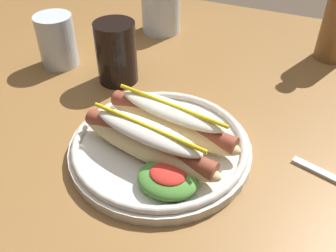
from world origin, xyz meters
The scene contains 5 objects.
dining_table centered at (0.00, 0.00, 0.66)m, with size 1.50×1.07×0.74m.
hot_dog_plate centered at (0.07, -0.09, 0.77)m, with size 0.28×0.28×0.08m.
soda_cup centered at (-0.09, 0.07, 0.80)m, with size 0.08×0.08×0.12m, color black.
water_cup centered at (-0.23, 0.08, 0.79)m, with size 0.08×0.08×0.10m, color silver.
extra_cup centered at (-0.11, 0.31, 0.80)m, with size 0.09×0.09×0.11m, color silver.
Camera 1 is at (0.25, -0.47, 1.14)m, focal length 40.29 mm.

